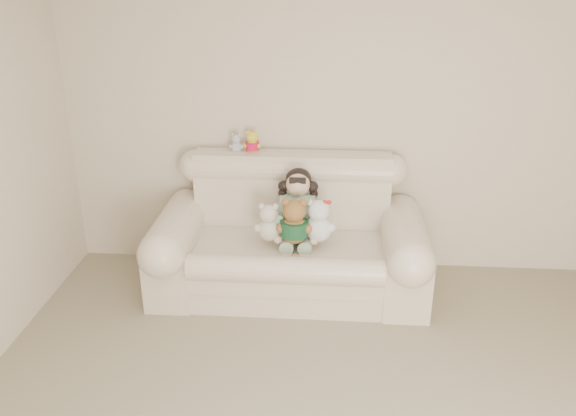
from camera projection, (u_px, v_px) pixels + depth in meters
The scene contains 8 objects.
wall_back at pixel (344, 116), 4.68m from camera, with size 4.50×4.50×0.00m, color beige.
sofa at pixel (289, 231), 4.55m from camera, with size 2.10×0.95×1.03m, color beige, non-canonical shape.
seated_child at pixel (298, 204), 4.54m from camera, with size 0.34×0.42×0.57m, color #31733E, non-canonical shape.
brown_teddy at pixel (294, 217), 4.32m from camera, with size 0.27×0.20×0.41m, color brown, non-canonical shape.
white_cat at pixel (319, 216), 4.35m from camera, with size 0.26×0.20×0.40m, color silver, non-canonical shape.
cream_teddy at pixel (269, 219), 4.38m from camera, with size 0.22×0.17×0.35m, color beige, non-canonical shape.
yellow_mini_bear at pixel (252, 140), 4.69m from camera, with size 0.14×0.11×0.22m, color #FDF335, non-canonical shape.
grey_mini_plush at pixel (236, 141), 4.71m from camera, with size 0.12×0.09×0.19m, color silver, non-canonical shape.
Camera 1 is at (-0.10, -2.12, 2.44)m, focal length 37.04 mm.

